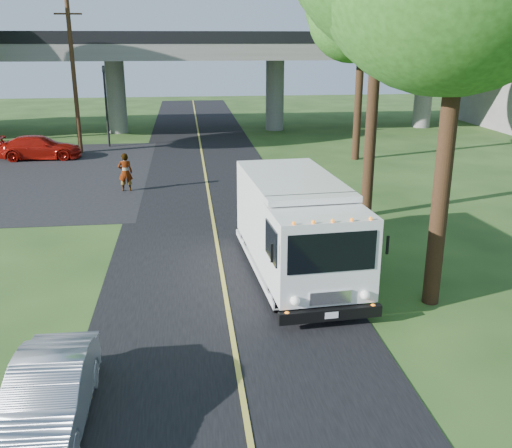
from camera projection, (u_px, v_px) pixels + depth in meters
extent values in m
plane|color=#244117|center=(232.00, 332.00, 13.93)|extent=(120.00, 120.00, 0.00)
cube|color=black|center=(212.00, 213.00, 23.36)|extent=(7.00, 90.00, 0.02)
cube|color=gold|center=(212.00, 213.00, 23.36)|extent=(0.12, 90.00, 0.01)
cube|color=slate|center=(195.00, 50.00, 42.27)|extent=(50.00, 9.00, 1.20)
cube|color=black|center=(196.00, 37.00, 37.84)|extent=(50.00, 0.25, 0.80)
cube|color=black|center=(194.00, 38.00, 46.14)|extent=(50.00, 0.25, 0.80)
cube|color=slate|center=(507.00, 88.00, 46.09)|extent=(4.00, 10.00, 6.00)
cylinder|color=slate|center=(116.00, 97.00, 42.59)|extent=(1.40, 1.40, 5.40)
cylinder|color=slate|center=(275.00, 95.00, 43.98)|extent=(1.40, 1.40, 5.40)
cylinder|color=slate|center=(424.00, 93.00, 45.38)|extent=(1.40, 1.40, 5.40)
cylinder|color=black|center=(106.00, 107.00, 36.96)|extent=(0.14, 0.14, 5.20)
imported|color=black|center=(104.00, 75.00, 36.34)|extent=(0.18, 0.22, 1.10)
cylinder|color=#472D19|center=(74.00, 79.00, 34.31)|extent=(0.26, 0.26, 9.00)
cube|color=#472D19|center=(68.00, 14.00, 33.17)|extent=(1.60, 0.10, 0.10)
cylinder|color=#382314|center=(443.00, 176.00, 14.43)|extent=(0.44, 0.44, 7.00)
cylinder|color=#382314|center=(372.00, 120.00, 21.95)|extent=(0.44, 0.44, 7.70)
cylinder|color=#382314|center=(358.00, 102.00, 32.81)|extent=(0.44, 0.44, 6.65)
sphere|color=#265315|center=(363.00, 12.00, 31.30)|extent=(5.58, 5.58, 5.58)
sphere|color=#265315|center=(375.00, 6.00, 30.89)|extent=(4.96, 4.96, 4.96)
cube|color=white|center=(289.00, 212.00, 17.51)|extent=(2.81, 4.76, 2.35)
cube|color=white|center=(320.00, 252.00, 14.52)|extent=(2.63, 2.05, 2.14)
cube|color=black|center=(332.00, 252.00, 13.55)|extent=(2.20, 0.23, 0.99)
cube|color=black|center=(330.00, 314.00, 13.95)|extent=(2.62, 0.36, 0.29)
cube|color=white|center=(292.00, 260.00, 17.57)|extent=(2.91, 6.22, 0.19)
cylinder|color=black|center=(277.00, 294.00, 14.89)|extent=(0.36, 0.96, 0.94)
cylinder|color=black|center=(354.00, 288.00, 15.27)|extent=(0.36, 0.96, 0.94)
cylinder|color=black|center=(248.00, 239.00, 18.99)|extent=(0.36, 0.96, 0.94)
cylinder|color=black|center=(309.00, 235.00, 19.37)|extent=(0.36, 0.96, 0.94)
imported|color=#A21209|center=(40.00, 147.00, 33.71)|extent=(4.77, 1.98, 1.38)
imported|color=#9CA0A5|center=(49.00, 396.00, 10.38)|extent=(1.34, 3.83, 1.26)
imported|color=gray|center=(125.00, 172.00, 26.50)|extent=(0.68, 0.46, 1.80)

